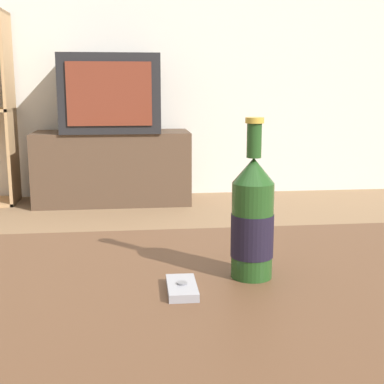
{
  "coord_description": "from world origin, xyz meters",
  "views": [
    {
      "loc": [
        -0.15,
        -0.89,
        0.79
      ],
      "look_at": [
        -0.01,
        0.32,
        0.54
      ],
      "focal_mm": 50.0,
      "sensor_mm": 36.0,
      "label": 1
    }
  ],
  "objects_px": {
    "tv_stand": "(113,167)",
    "beer_bottle": "(252,221)",
    "television": "(111,93)",
    "cell_phone": "(182,288)"
  },
  "relations": [
    {
      "from": "tv_stand",
      "to": "beer_bottle",
      "type": "height_order",
      "value": "beer_bottle"
    },
    {
      "from": "tv_stand",
      "to": "cell_phone",
      "type": "height_order",
      "value": "tv_stand"
    },
    {
      "from": "beer_bottle",
      "to": "cell_phone",
      "type": "relative_size",
      "value": 2.85
    },
    {
      "from": "television",
      "to": "cell_phone",
      "type": "height_order",
      "value": "television"
    },
    {
      "from": "television",
      "to": "beer_bottle",
      "type": "bearing_deg",
      "value": -82.94
    },
    {
      "from": "television",
      "to": "cell_phone",
      "type": "xyz_separation_m",
      "value": [
        0.2,
        -2.78,
        -0.29
      ]
    },
    {
      "from": "cell_phone",
      "to": "beer_bottle",
      "type": "bearing_deg",
      "value": 24.97
    },
    {
      "from": "television",
      "to": "cell_phone",
      "type": "bearing_deg",
      "value": -85.8
    },
    {
      "from": "television",
      "to": "cell_phone",
      "type": "distance_m",
      "value": 2.81
    },
    {
      "from": "tv_stand",
      "to": "beer_bottle",
      "type": "relative_size",
      "value": 3.59
    }
  ]
}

